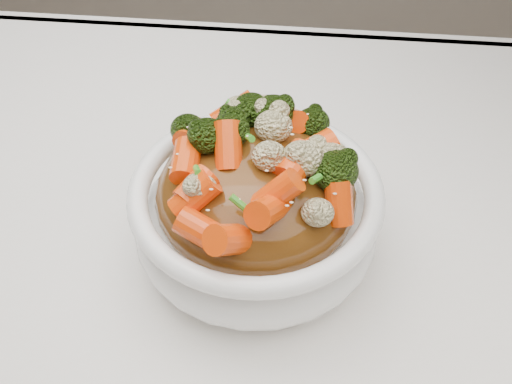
# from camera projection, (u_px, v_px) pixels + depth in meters

# --- Properties ---
(tablecloth) EXTENTS (1.20, 0.80, 0.04)m
(tablecloth) POSITION_uv_depth(u_px,v_px,m) (253.00, 312.00, 0.48)
(tablecloth) COLOR white
(tablecloth) RESTS_ON dining_table
(bowl) EXTENTS (0.25, 0.25, 0.08)m
(bowl) POSITION_uv_depth(u_px,v_px,m) (256.00, 218.00, 0.47)
(bowl) COLOR white
(bowl) RESTS_ON tablecloth
(sauce_base) EXTENTS (0.20, 0.20, 0.08)m
(sauce_base) POSITION_uv_depth(u_px,v_px,m) (256.00, 194.00, 0.45)
(sauce_base) COLOR #542E0E
(sauce_base) RESTS_ON bowl
(carrots) EXTENTS (0.20, 0.20, 0.04)m
(carrots) POSITION_uv_depth(u_px,v_px,m) (256.00, 139.00, 0.41)
(carrots) COLOR #F04407
(carrots) RESTS_ON sauce_base
(broccoli) EXTENTS (0.20, 0.20, 0.04)m
(broccoli) POSITION_uv_depth(u_px,v_px,m) (256.00, 140.00, 0.42)
(broccoli) COLOR black
(broccoli) RESTS_ON sauce_base
(cauliflower) EXTENTS (0.20, 0.20, 0.03)m
(cauliflower) POSITION_uv_depth(u_px,v_px,m) (256.00, 142.00, 0.42)
(cauliflower) COLOR beige
(cauliflower) RESTS_ON sauce_base
(scallions) EXTENTS (0.15, 0.15, 0.02)m
(scallions) POSITION_uv_depth(u_px,v_px,m) (256.00, 138.00, 0.41)
(scallions) COLOR #389322
(scallions) RESTS_ON sauce_base
(sesame_seeds) EXTENTS (0.18, 0.18, 0.01)m
(sesame_seeds) POSITION_uv_depth(u_px,v_px,m) (256.00, 138.00, 0.41)
(sesame_seeds) COLOR beige
(sesame_seeds) RESTS_ON sauce_base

